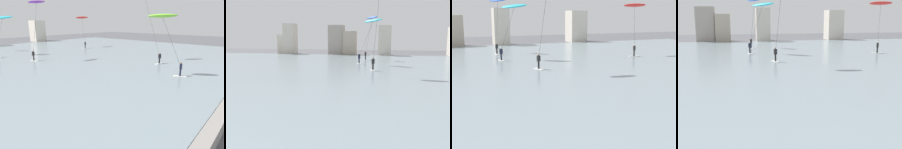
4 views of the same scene
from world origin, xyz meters
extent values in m
cube|color=gray|center=(0.00, 3.98, 0.46)|extent=(60.00, 0.70, 0.93)
cube|color=gray|center=(0.00, 30.68, 0.05)|extent=(84.00, 52.00, 0.10)
cube|color=beige|center=(20.00, 59.11, 3.18)|extent=(3.39, 3.79, 6.36)
cube|color=silver|center=(18.10, 35.02, 0.13)|extent=(1.46, 0.72, 0.06)
cylinder|color=black|center=(18.10, 35.02, 0.55)|extent=(0.20, 0.20, 0.78)
cube|color=black|center=(18.10, 35.02, 1.24)|extent=(0.29, 0.38, 0.60)
sphere|color=beige|center=(18.10, 35.02, 1.65)|extent=(0.20, 0.20, 0.20)
cylinder|color=#333333|center=(18.67, 36.04, 3.98)|extent=(1.18, 2.06, 5.60)
ellipsoid|color=red|center=(19.24, 37.05, 6.93)|extent=(3.42, 1.50, 0.71)
cube|color=silver|center=(14.01, 14.51, 0.13)|extent=(1.47, 0.80, 0.06)
cylinder|color=black|center=(14.01, 14.51, 0.55)|extent=(0.20, 0.20, 0.78)
cube|color=black|center=(14.01, 14.51, 1.24)|extent=(0.30, 0.39, 0.60)
sphere|color=#9E7051|center=(14.01, 14.51, 1.65)|extent=(0.20, 0.20, 0.20)
cylinder|color=#333333|center=(14.08, 16.18, 5.82)|extent=(0.17, 3.35, 9.27)
cube|color=silver|center=(3.37, 30.51, 0.13)|extent=(0.90, 1.47, 0.06)
cylinder|color=black|center=(3.37, 30.51, 0.55)|extent=(0.20, 0.20, 0.78)
cube|color=black|center=(3.37, 30.51, 1.24)|extent=(0.40, 0.32, 0.60)
sphere|color=tan|center=(3.37, 30.51, 1.65)|extent=(0.20, 0.20, 0.20)
cylinder|color=#333333|center=(3.68, 29.79, 4.88)|extent=(0.65, 1.46, 7.39)
ellipsoid|color=purple|center=(3.99, 29.08, 8.73)|extent=(2.59, 1.01, 0.70)
cube|color=silver|center=(9.51, 9.71, 0.13)|extent=(1.08, 1.43, 0.06)
cylinder|color=#191E33|center=(9.51, 9.71, 0.55)|extent=(0.20, 0.20, 0.78)
cube|color=#191E33|center=(9.51, 9.71, 1.24)|extent=(0.40, 0.36, 0.60)
sphere|color=#9E7051|center=(9.51, 9.71, 1.65)|extent=(0.20, 0.20, 0.20)
cylinder|color=#333333|center=(8.71, 10.61, 3.81)|extent=(1.63, 1.82, 5.26)
ellipsoid|color=#7AD133|center=(7.92, 11.50, 6.59)|extent=(2.47, 3.07, 0.53)
cylinder|color=#333333|center=(1.75, 38.34, 3.87)|extent=(2.00, 0.96, 5.37)
ellipsoid|color=#28B2C6|center=(2.73, 38.81, 6.70)|extent=(3.46, 2.81, 0.92)
camera|label=1|loc=(-10.82, 2.38, 6.00)|focal=30.27mm
camera|label=2|loc=(5.27, -0.43, 4.29)|focal=39.87mm
camera|label=3|loc=(-5.47, 0.46, 5.85)|focal=48.79mm
camera|label=4|loc=(-0.50, -0.25, 5.24)|focal=44.36mm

